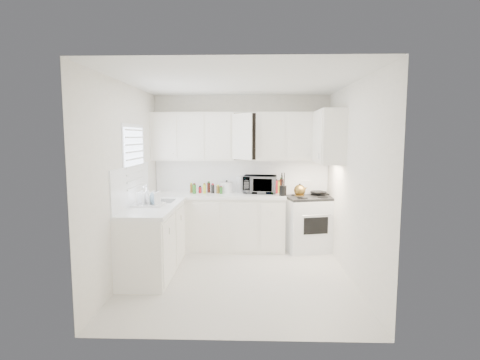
{
  "coord_description": "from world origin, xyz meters",
  "views": [
    {
      "loc": [
        0.17,
        -4.94,
        1.9
      ],
      "look_at": [
        0.0,
        0.7,
        1.25
      ],
      "focal_mm": 28.25,
      "sensor_mm": 36.0,
      "label": 1
    }
  ],
  "objects_px": {
    "rice_cooker": "(227,186)",
    "dish_rack": "(148,198)",
    "tea_kettle": "(300,190)",
    "utensil_crock": "(283,184)",
    "stove": "(309,216)",
    "microwave": "(260,182)"
  },
  "relations": [
    {
      "from": "rice_cooker",
      "to": "dish_rack",
      "type": "relative_size",
      "value": 0.52
    },
    {
      "from": "stove",
      "to": "dish_rack",
      "type": "bearing_deg",
      "value": -166.95
    },
    {
      "from": "tea_kettle",
      "to": "rice_cooker",
      "type": "bearing_deg",
      "value": -170.62
    },
    {
      "from": "tea_kettle",
      "to": "dish_rack",
      "type": "relative_size",
      "value": 0.57
    },
    {
      "from": "tea_kettle",
      "to": "rice_cooker",
      "type": "xyz_separation_m",
      "value": [
        -1.2,
        0.27,
        0.01
      ]
    },
    {
      "from": "tea_kettle",
      "to": "microwave",
      "type": "distance_m",
      "value": 0.69
    },
    {
      "from": "rice_cooker",
      "to": "dish_rack",
      "type": "distance_m",
      "value": 1.61
    },
    {
      "from": "tea_kettle",
      "to": "microwave",
      "type": "height_order",
      "value": "microwave"
    },
    {
      "from": "rice_cooker",
      "to": "utensil_crock",
      "type": "height_order",
      "value": "utensil_crock"
    },
    {
      "from": "microwave",
      "to": "tea_kettle",
      "type": "bearing_deg",
      "value": -15.16
    },
    {
      "from": "tea_kettle",
      "to": "microwave",
      "type": "xyz_separation_m",
      "value": [
        -0.64,
        0.26,
        0.08
      ]
    },
    {
      "from": "stove",
      "to": "dish_rack",
      "type": "distance_m",
      "value": 2.69
    },
    {
      "from": "utensil_crock",
      "to": "dish_rack",
      "type": "height_order",
      "value": "utensil_crock"
    },
    {
      "from": "utensil_crock",
      "to": "dish_rack",
      "type": "relative_size",
      "value": 0.94
    },
    {
      "from": "rice_cooker",
      "to": "utensil_crock",
      "type": "xyz_separation_m",
      "value": [
        0.93,
        -0.3,
        0.09
      ]
    },
    {
      "from": "tea_kettle",
      "to": "rice_cooker",
      "type": "height_order",
      "value": "rice_cooker"
    },
    {
      "from": "microwave",
      "to": "stove",
      "type": "bearing_deg",
      "value": 0.04
    },
    {
      "from": "microwave",
      "to": "rice_cooker",
      "type": "bearing_deg",
      "value": -174.68
    },
    {
      "from": "tea_kettle",
      "to": "dish_rack",
      "type": "distance_m",
      "value": 2.42
    },
    {
      "from": "rice_cooker",
      "to": "utensil_crock",
      "type": "bearing_deg",
      "value": -8.86
    },
    {
      "from": "stove",
      "to": "dish_rack",
      "type": "relative_size",
      "value": 2.83
    },
    {
      "from": "stove",
      "to": "tea_kettle",
      "type": "bearing_deg",
      "value": -151.07
    }
  ]
}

